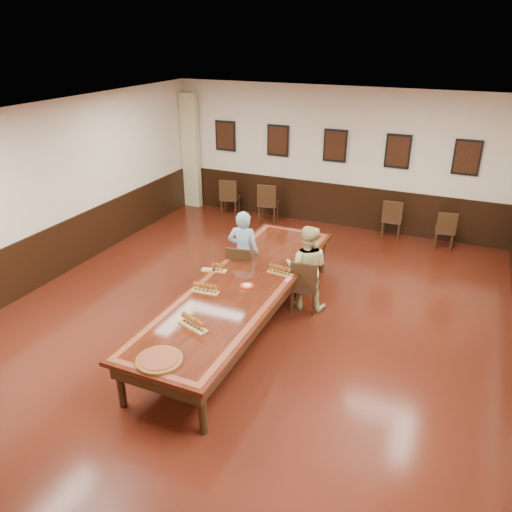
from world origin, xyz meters
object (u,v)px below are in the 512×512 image
at_px(spare_chair_c, 392,218).
at_px(person_man, 243,252).
at_px(person_woman, 307,268).
at_px(carved_platter, 159,360).
at_px(chair_woman, 305,284).
at_px(spare_chair_a, 230,197).
at_px(spare_chair_b, 268,202).
at_px(conference_table, 243,291).
at_px(chair_man, 242,269).
at_px(spare_chair_d, 445,229).

height_order(spare_chair_c, person_man, person_man).
xyz_separation_m(person_woman, carved_platter, (-0.76, -3.15, 0.04)).
bearing_deg(chair_woman, spare_chair_a, -57.97).
xyz_separation_m(spare_chair_b, conference_table, (1.45, -4.50, 0.12)).
height_order(person_man, conference_table, person_man).
distance_m(chair_man, conference_table, 1.05).
bearing_deg(person_man, conference_table, 106.39).
bearing_deg(spare_chair_c, spare_chair_d, 170.30).
bearing_deg(spare_chair_d, chair_man, 42.68).
bearing_deg(person_man, spare_chair_a, -68.42).
distance_m(person_man, person_woman, 1.19).
bearing_deg(conference_table, person_man, 114.80).
relative_size(chair_woman, person_man, 0.62).
bearing_deg(chair_woman, spare_chair_c, -110.36).
height_order(person_man, carved_platter, person_man).
xyz_separation_m(spare_chair_c, conference_table, (-1.49, -4.68, 0.16)).
bearing_deg(chair_man, chair_woman, 167.83).
xyz_separation_m(chair_man, chair_woman, (1.19, -0.08, -0.01)).
bearing_deg(spare_chair_c, carved_platter, 74.77).
distance_m(spare_chair_c, conference_table, 4.91).
relative_size(person_woman, carved_platter, 2.06).
bearing_deg(spare_chair_d, carved_platter, 61.59).
bearing_deg(spare_chair_b, chair_man, 95.12).
distance_m(spare_chair_d, person_woman, 4.08).
distance_m(chair_man, spare_chair_c, 4.23).
bearing_deg(spare_chair_b, spare_chair_d, 170.17).
xyz_separation_m(chair_man, carved_platter, (0.41, -3.13, 0.29)).
bearing_deg(spare_chair_b, spare_chair_a, -14.06).
height_order(spare_chair_a, person_woman, person_woman).
bearing_deg(spare_chair_d, spare_chair_a, -7.14).
height_order(chair_woman, person_man, person_man).
bearing_deg(conference_table, spare_chair_c, 72.32).
bearing_deg(person_woman, spare_chair_c, -110.89).
height_order(chair_man, carved_platter, chair_man).
relative_size(spare_chair_a, carved_platter, 1.32).
xyz_separation_m(spare_chair_c, person_man, (-1.97, -3.65, 0.31)).
relative_size(spare_chair_a, spare_chair_c, 1.03).
distance_m(person_woman, conference_table, 1.20).
bearing_deg(conference_table, person_woman, 53.08).
xyz_separation_m(spare_chair_a, carved_platter, (2.47, -6.77, 0.30)).
xyz_separation_m(chair_man, spare_chair_d, (3.09, 3.61, -0.05)).
height_order(spare_chair_c, spare_chair_d, spare_chair_c).
distance_m(spare_chair_b, person_man, 3.62).
relative_size(chair_woman, person_woman, 0.64).
bearing_deg(spare_chair_a, spare_chair_c, 169.61).
relative_size(chair_man, conference_table, 0.19).
relative_size(chair_woman, carved_platter, 1.32).
bearing_deg(chair_woman, spare_chair_d, -126.34).
bearing_deg(carved_platter, conference_table, 88.73).
height_order(chair_woman, conference_table, chair_woman).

